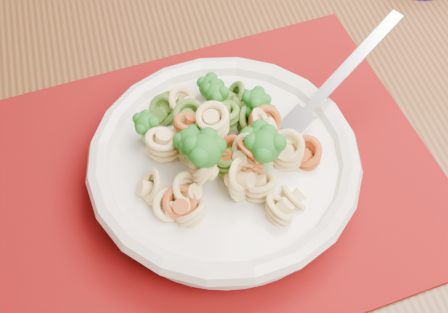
# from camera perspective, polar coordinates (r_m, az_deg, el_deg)

# --- Properties ---
(dining_table) EXTENTS (1.77, 1.45, 0.74)m
(dining_table) POSITION_cam_1_polar(r_m,az_deg,el_deg) (0.70, -5.03, 1.07)
(dining_table) COLOR #5B3519
(dining_table) RESTS_ON ground
(placemat) EXTENTS (0.51, 0.47, 0.00)m
(placemat) POSITION_cam_1_polar(r_m,az_deg,el_deg) (0.56, -1.61, -2.29)
(placemat) COLOR #66040A
(placemat) RESTS_ON dining_table
(pasta_bowl) EXTENTS (0.24, 0.24, 0.05)m
(pasta_bowl) POSITION_cam_1_polar(r_m,az_deg,el_deg) (0.54, -0.00, -0.74)
(pasta_bowl) COLOR silver
(pasta_bowl) RESTS_ON placemat
(pasta_broccoli_heap) EXTENTS (0.20, 0.20, 0.06)m
(pasta_broccoli_heap) POSITION_cam_1_polar(r_m,az_deg,el_deg) (0.52, -0.00, 0.38)
(pasta_broccoli_heap) COLOR #E0C56F
(pasta_broccoli_heap) RESTS_ON pasta_bowl
(fork) EXTENTS (0.14, 0.15, 0.08)m
(fork) POSITION_cam_1_polar(r_m,az_deg,el_deg) (0.55, 6.71, 3.21)
(fork) COLOR silver
(fork) RESTS_ON pasta_bowl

